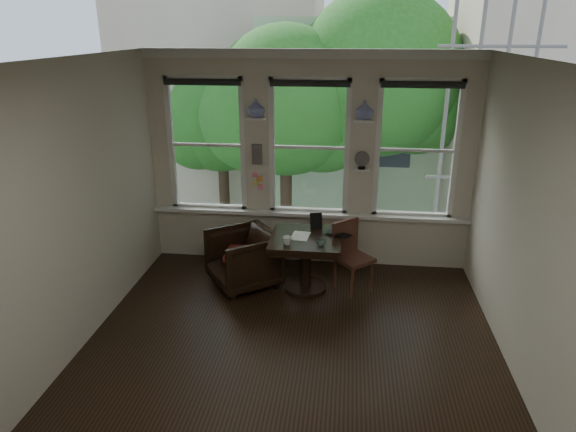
# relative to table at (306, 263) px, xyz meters

# --- Properties ---
(ground) EXTENTS (4.50, 4.50, 0.00)m
(ground) POSITION_rel_table_xyz_m (-0.04, -1.30, -0.38)
(ground) COLOR black
(ground) RESTS_ON ground
(ceiling) EXTENTS (4.50, 4.50, 0.00)m
(ceiling) POSITION_rel_table_xyz_m (-0.04, -1.30, 2.62)
(ceiling) COLOR silver
(ceiling) RESTS_ON ground
(wall_back) EXTENTS (4.50, 0.00, 4.50)m
(wall_back) POSITION_rel_table_xyz_m (-0.04, 0.95, 1.12)
(wall_back) COLOR beige
(wall_back) RESTS_ON ground
(wall_front) EXTENTS (4.50, 0.00, 4.50)m
(wall_front) POSITION_rel_table_xyz_m (-0.04, -3.55, 1.12)
(wall_front) COLOR beige
(wall_front) RESTS_ON ground
(wall_left) EXTENTS (0.00, 4.50, 4.50)m
(wall_left) POSITION_rel_table_xyz_m (-2.29, -1.30, 1.12)
(wall_left) COLOR beige
(wall_left) RESTS_ON ground
(wall_right) EXTENTS (0.00, 4.50, 4.50)m
(wall_right) POSITION_rel_table_xyz_m (2.21, -1.30, 1.12)
(wall_right) COLOR beige
(wall_right) RESTS_ON ground
(window_left) EXTENTS (1.10, 0.12, 1.90)m
(window_left) POSITION_rel_table_xyz_m (-1.49, 0.95, 1.32)
(window_left) COLOR white
(window_left) RESTS_ON ground
(window_center) EXTENTS (1.10, 0.12, 1.90)m
(window_center) POSITION_rel_table_xyz_m (-0.04, 0.95, 1.32)
(window_center) COLOR white
(window_center) RESTS_ON ground
(window_right) EXTENTS (1.10, 0.12, 1.90)m
(window_right) POSITION_rel_table_xyz_m (1.41, 0.95, 1.32)
(window_right) COLOR white
(window_right) RESTS_ON ground
(shelf_left) EXTENTS (0.26, 0.16, 0.03)m
(shelf_left) POSITION_rel_table_xyz_m (-0.77, 0.85, 1.73)
(shelf_left) COLOR white
(shelf_left) RESTS_ON ground
(shelf_right) EXTENTS (0.26, 0.16, 0.03)m
(shelf_right) POSITION_rel_table_xyz_m (0.68, 0.85, 1.73)
(shelf_right) COLOR white
(shelf_right) RESTS_ON ground
(intercom) EXTENTS (0.14, 0.06, 0.28)m
(intercom) POSITION_rel_table_xyz_m (-0.77, 0.88, 1.23)
(intercom) COLOR #59544F
(intercom) RESTS_ON ground
(sticky_notes) EXTENTS (0.16, 0.01, 0.24)m
(sticky_notes) POSITION_rel_table_xyz_m (-0.77, 0.88, 0.88)
(sticky_notes) COLOR pink
(sticky_notes) RESTS_ON ground
(desk_fan) EXTENTS (0.20, 0.20, 0.24)m
(desk_fan) POSITION_rel_table_xyz_m (0.68, 0.83, 1.16)
(desk_fan) COLOR #59544F
(desk_fan) RESTS_ON ground
(vase_left) EXTENTS (0.24, 0.24, 0.25)m
(vase_left) POSITION_rel_table_xyz_m (-0.77, 0.85, 1.86)
(vase_left) COLOR white
(vase_left) RESTS_ON shelf_left
(vase_right) EXTENTS (0.24, 0.24, 0.25)m
(vase_right) POSITION_rel_table_xyz_m (0.68, 0.85, 1.86)
(vase_right) COLOR white
(vase_right) RESTS_ON shelf_right
(table) EXTENTS (0.90, 0.90, 0.75)m
(table) POSITION_rel_table_xyz_m (0.00, 0.00, 0.00)
(table) COLOR black
(table) RESTS_ON ground
(armchair_left) EXTENTS (1.15, 1.14, 0.76)m
(armchair_left) POSITION_rel_table_xyz_m (-0.84, 0.05, 0.00)
(armchair_left) COLOR black
(armchair_left) RESTS_ON ground
(cushion_red) EXTENTS (0.45, 0.45, 0.06)m
(cushion_red) POSITION_rel_table_xyz_m (-0.84, 0.05, 0.08)
(cushion_red) COLOR maroon
(cushion_red) RESTS_ON armchair_left
(side_chair_right) EXTENTS (0.59, 0.59, 0.92)m
(side_chair_right) POSITION_rel_table_xyz_m (0.62, 0.05, 0.09)
(side_chair_right) COLOR #48251A
(side_chair_right) RESTS_ON ground
(laptop) EXTENTS (0.44, 0.40, 0.03)m
(laptop) POSITION_rel_table_xyz_m (0.37, 0.05, 0.39)
(laptop) COLOR black
(laptop) RESTS_ON table
(mug) EXTENTS (0.13, 0.13, 0.10)m
(mug) POSITION_rel_table_xyz_m (-0.21, -0.26, 0.42)
(mug) COLOR white
(mug) RESTS_ON table
(drinking_glass) EXTENTS (0.13, 0.13, 0.09)m
(drinking_glass) POSITION_rel_table_xyz_m (0.21, -0.27, 0.42)
(drinking_glass) COLOR white
(drinking_glass) RESTS_ON table
(tablet) EXTENTS (0.18, 0.12, 0.22)m
(tablet) POSITION_rel_table_xyz_m (0.11, 0.29, 0.48)
(tablet) COLOR black
(tablet) RESTS_ON table
(papers) EXTENTS (0.25, 0.32, 0.00)m
(papers) POSITION_rel_table_xyz_m (-0.07, 0.02, 0.38)
(papers) COLOR silver
(papers) RESTS_ON table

